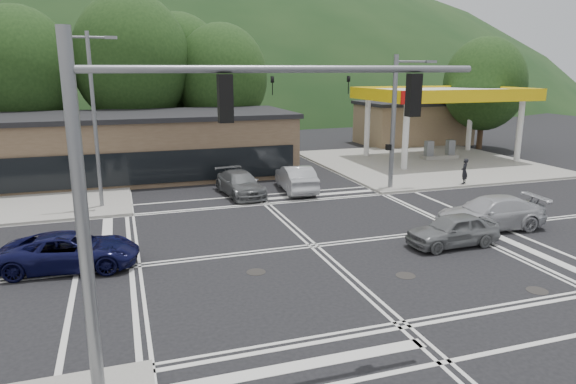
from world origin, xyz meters
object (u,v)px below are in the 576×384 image
object	(u,v)px
pedestrian	(464,171)
car_grey_center	(453,230)
car_silver_east	(490,213)
car_blue_west	(71,251)
car_queue_a	(296,178)
car_northbound	(240,184)
car_queue_b	(246,162)

from	to	relation	value
pedestrian	car_grey_center	bearing A→B (deg)	11.59
car_silver_east	car_blue_west	bearing A→B (deg)	-87.13
car_silver_east	car_queue_a	distance (m)	11.53
car_grey_center	car_northbound	bearing A→B (deg)	-152.09
car_grey_center	pedestrian	bearing A→B (deg)	139.46
car_grey_center	car_northbound	size ratio (longest dim) A/B	0.84
car_queue_a	car_northbound	size ratio (longest dim) A/B	1.00
car_grey_center	car_northbound	xyz separation A→B (m)	(-6.42, 11.32, 0.01)
car_silver_east	car_northbound	size ratio (longest dim) A/B	1.08
car_queue_b	car_northbound	bearing A→B (deg)	71.89
car_grey_center	car_blue_west	bearing A→B (deg)	-100.30
car_silver_east	car_queue_b	world-z (taller)	car_silver_east
car_northbound	car_silver_east	bearing A→B (deg)	-52.66
car_queue_b	pedestrian	bearing A→B (deg)	141.50
car_northbound	pedestrian	xyz separation A→B (m)	(13.89, -2.05, 0.26)
car_blue_west	pedestrian	world-z (taller)	pedestrian
car_blue_west	car_queue_a	xyz separation A→B (m)	(11.91, 9.03, 0.11)
car_northbound	car_queue_b	bearing A→B (deg)	67.30
car_silver_east	car_queue_b	size ratio (longest dim) A/B	1.26
car_queue_a	car_blue_west	bearing A→B (deg)	42.57
car_queue_a	car_queue_b	world-z (taller)	car_queue_a
car_grey_center	car_silver_east	bearing A→B (deg)	114.01
car_blue_west	car_northbound	distance (m)	12.40
car_silver_east	car_queue_a	xyz separation A→B (m)	(-6.04, 9.83, 0.04)
car_blue_west	car_silver_east	size ratio (longest dim) A/B	0.95
car_queue_b	car_northbound	xyz separation A→B (m)	(-1.97, -6.79, -0.01)
car_grey_center	car_queue_b	world-z (taller)	car_queue_b
car_grey_center	car_queue_b	distance (m)	18.65
car_queue_a	car_queue_b	size ratio (longest dim) A/B	1.17
car_blue_west	pedestrian	bearing A→B (deg)	-64.92
car_silver_east	car_queue_a	world-z (taller)	car_queue_a
car_northbound	pedestrian	world-z (taller)	pedestrian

